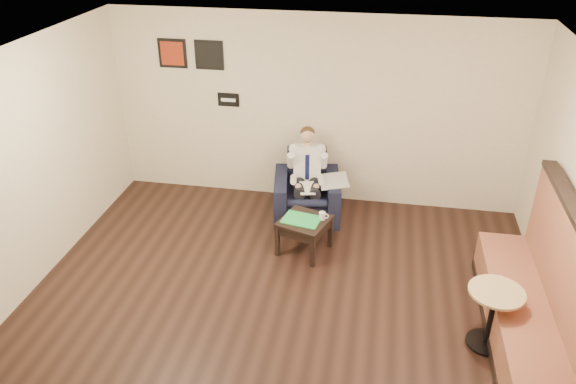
% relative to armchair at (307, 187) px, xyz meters
% --- Properties ---
extents(ground, '(6.00, 6.00, 0.00)m').
position_rel_armchair_xyz_m(ground, '(0.03, -2.42, -0.45)').
color(ground, black).
rests_on(ground, ground).
extents(wall_back, '(6.00, 0.02, 2.80)m').
position_rel_armchair_xyz_m(wall_back, '(0.03, 0.58, 0.95)').
color(wall_back, '#F0E4C4').
rests_on(wall_back, ground).
extents(wall_left, '(0.02, 6.00, 2.80)m').
position_rel_armchair_xyz_m(wall_left, '(-2.97, -2.42, 0.95)').
color(wall_left, '#F0E4C4').
rests_on(wall_left, ground).
extents(ceiling, '(6.00, 6.00, 0.02)m').
position_rel_armchair_xyz_m(ceiling, '(0.03, -2.42, 2.35)').
color(ceiling, white).
rests_on(ceiling, wall_back).
extents(seating_sign, '(0.32, 0.02, 0.20)m').
position_rel_armchair_xyz_m(seating_sign, '(-1.27, 0.56, 1.05)').
color(seating_sign, black).
rests_on(seating_sign, wall_back).
extents(art_print_left, '(0.42, 0.03, 0.42)m').
position_rel_armchair_xyz_m(art_print_left, '(-2.07, 0.56, 1.70)').
color(art_print_left, '#9C2A13').
rests_on(art_print_left, wall_back).
extents(art_print_right, '(0.42, 0.03, 0.42)m').
position_rel_armchair_xyz_m(art_print_right, '(-1.52, 0.56, 1.70)').
color(art_print_right, black).
rests_on(art_print_right, wall_back).
extents(armchair, '(1.06, 1.06, 0.90)m').
position_rel_armchair_xyz_m(armchair, '(0.00, 0.00, 0.00)').
color(armchair, black).
rests_on(armchair, ground).
extents(seated_man, '(0.72, 0.96, 1.23)m').
position_rel_armchair_xyz_m(seated_man, '(0.02, -0.12, 0.17)').
color(seated_man, white).
rests_on(seated_man, armchair).
extents(lap_papers, '(0.27, 0.33, 0.01)m').
position_rel_armchair_xyz_m(lap_papers, '(0.03, -0.21, 0.10)').
color(lap_papers, white).
rests_on(lap_papers, seated_man).
extents(newspaper, '(0.49, 0.56, 0.01)m').
position_rel_armchair_xyz_m(newspaper, '(0.39, -0.04, 0.16)').
color(newspaper, silver).
rests_on(newspaper, armchair).
extents(side_table, '(0.74, 0.74, 0.48)m').
position_rel_armchair_xyz_m(side_table, '(0.11, -0.94, -0.21)').
color(side_table, black).
rests_on(side_table, ground).
extents(green_folder, '(0.53, 0.42, 0.01)m').
position_rel_armchair_xyz_m(green_folder, '(0.07, -0.95, 0.03)').
color(green_folder, green).
rests_on(green_folder, side_table).
extents(coffee_mug, '(0.11, 0.11, 0.10)m').
position_rel_armchair_xyz_m(coffee_mug, '(0.33, -0.88, 0.08)').
color(coffee_mug, white).
rests_on(coffee_mug, side_table).
extents(smartphone, '(0.17, 0.14, 0.01)m').
position_rel_armchair_xyz_m(smartphone, '(0.21, -0.80, 0.03)').
color(smartphone, black).
rests_on(smartphone, side_table).
extents(banquette, '(0.70, 2.95, 1.51)m').
position_rel_armchair_xyz_m(banquette, '(2.62, -2.37, 0.30)').
color(banquette, brown).
rests_on(banquette, ground).
extents(cafe_table, '(0.70, 0.70, 0.70)m').
position_rel_armchair_xyz_m(cafe_table, '(2.26, -2.32, -0.10)').
color(cafe_table, tan).
rests_on(cafe_table, ground).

